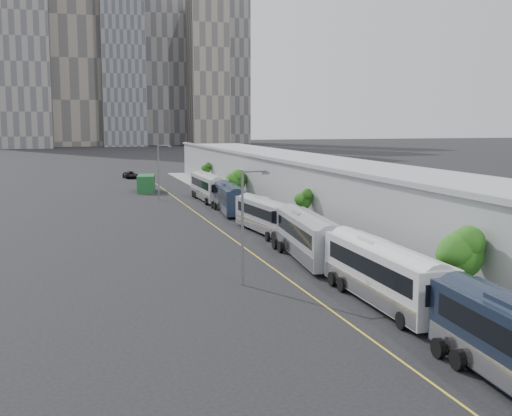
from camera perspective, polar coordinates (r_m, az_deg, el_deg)
name	(u,v)px	position (r m, az deg, el deg)	size (l,w,h in m)	color
sidewalk	(341,238)	(64.45, 7.58, -2.64)	(10.00, 170.00, 0.12)	gray
lane_line	(239,244)	(61.07, -1.50, -3.20)	(0.12, 160.00, 0.02)	gold
depot	(378,202)	(65.62, 10.83, 0.52)	(12.45, 160.40, 7.20)	gray
skyline	(96,40)	(329.86, -13.99, 14.30)	(145.00, 64.00, 120.00)	slate
bus_2	(384,279)	(41.67, 11.28, -6.17)	(3.00, 13.54, 3.95)	silver
bus_3	(308,240)	(54.01, 4.68, -2.89)	(4.04, 13.57, 3.91)	gray
bus_4	(266,219)	(66.69, 0.93, -0.97)	(3.56, 12.45, 3.59)	#93949C
bus_5	(230,201)	(81.71, -2.33, 0.64)	(3.78, 12.64, 3.64)	#151E30
bus_6	(209,189)	(94.53, -4.24, 1.67)	(3.02, 13.62, 3.97)	#B3B3B5
tree_1	(460,249)	(39.91, 17.68, -3.49)	(2.80, 2.80, 5.46)	black
tree_2	(303,200)	(65.44, 4.23, 0.69)	(1.58, 1.58, 4.44)	black
tree_3	(236,179)	(89.81, -1.83, 2.55)	(2.76, 2.76, 4.91)	black
tree_4	(207,169)	(112.79, -4.42, 3.46)	(1.36, 1.36, 4.04)	black
street_lamp_near	(245,219)	(45.02, -0.96, -0.96)	(2.04, 0.22, 8.20)	#59595E
street_lamp_far	(160,168)	(95.52, -8.55, 3.53)	(2.04, 0.22, 8.17)	#59595E
shipping_container	(146,183)	(107.83, -9.73, 2.17)	(2.71, 6.48, 2.78)	#14421E
suv	(130,175)	(134.29, -11.10, 2.91)	(2.37, 5.14, 1.43)	black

